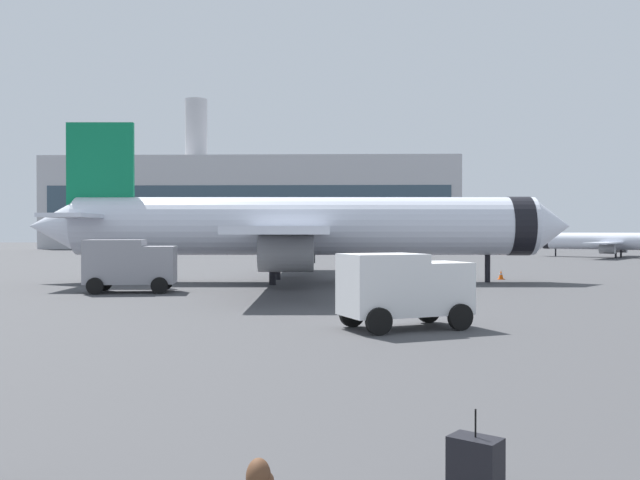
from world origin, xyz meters
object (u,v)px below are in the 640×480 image
at_px(cargo_van, 404,287).
at_px(traveller_backpack, 260,478).
at_px(safety_cone_near, 106,275).
at_px(rolling_suitcase, 475,465).
at_px(airplane_at_gate, 302,227).
at_px(safety_cone_mid, 501,275).
at_px(airplane_taxiing, 610,241).
at_px(service_truck, 130,263).

bearing_deg(cargo_van, traveller_backpack, -101.85).
xyz_separation_m(safety_cone_near, rolling_suitcase, (18.17, -39.29, 0.10)).
height_order(airplane_at_gate, safety_cone_mid, airplane_at_gate).
bearing_deg(safety_cone_mid, rolling_suitcase, -103.35).
bearing_deg(airplane_taxiing, safety_cone_near, -140.85).
relative_size(airplane_at_gate, service_truck, 7.07).
bearing_deg(rolling_suitcase, traveller_backpack, -177.68).
relative_size(cargo_van, safety_cone_near, 8.11).
height_order(airplane_at_gate, traveller_backpack, airplane_at_gate).
distance_m(airplane_taxiing, safety_cone_near, 65.52).
bearing_deg(traveller_backpack, airplane_at_gate, 92.39).
bearing_deg(safety_cone_mid, service_truck, -154.34).
bearing_deg(safety_cone_near, traveller_backpack, -68.62).
relative_size(airplane_at_gate, safety_cone_near, 59.89).
bearing_deg(safety_cone_near, airplane_taxiing, 39.15).
bearing_deg(airplane_at_gate, service_truck, -138.91).
distance_m(safety_cone_mid, traveller_backpack, 41.75).
distance_m(airplane_taxiing, cargo_van, 73.02).
bearing_deg(service_truck, airplane_taxiing, 48.41).
xyz_separation_m(airplane_at_gate, safety_cone_mid, (13.73, 3.06, -3.33)).
bearing_deg(airplane_at_gate, safety_cone_mid, 12.55).
distance_m(airplane_at_gate, safety_cone_mid, 14.46).
xyz_separation_m(airplane_at_gate, traveller_backpack, (1.54, -36.87, -3.42)).
xyz_separation_m(cargo_van, rolling_suitcase, (-0.44, -15.09, -1.06)).
height_order(service_truck, traveller_backpack, service_truck).
relative_size(airplane_at_gate, cargo_van, 7.38).
bearing_deg(service_truck, safety_cone_near, 114.96).
height_order(airplane_taxiing, service_truck, airplane_taxiing).
distance_m(cargo_van, rolling_suitcase, 15.13).
distance_m(airplane_at_gate, service_truck, 12.17).
distance_m(airplane_taxiing, service_truck, 69.21).
height_order(cargo_van, rolling_suitcase, cargo_van).
bearing_deg(safety_cone_near, cargo_van, -52.43).
relative_size(safety_cone_near, safety_cone_mid, 0.91).
relative_size(cargo_van, traveller_backpack, 10.07).
bearing_deg(rolling_suitcase, airplane_taxiing, 67.98).
bearing_deg(safety_cone_near, service_truck, -65.04).
xyz_separation_m(airplane_taxiing, service_truck, (-45.94, -51.76, -0.46)).
bearing_deg(rolling_suitcase, cargo_van, 88.32).
bearing_deg(safety_cone_near, airplane_at_gate, -10.32).
xyz_separation_m(safety_cone_near, safety_cone_mid, (27.62, 0.53, 0.03)).
relative_size(safety_cone_mid, traveller_backpack, 1.36).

